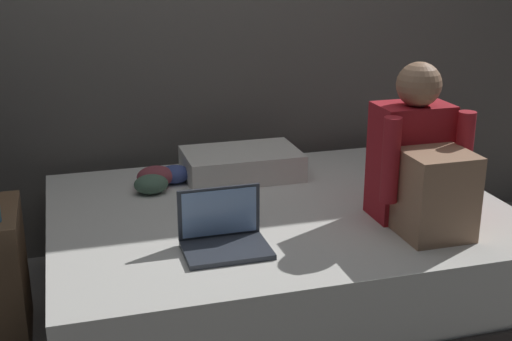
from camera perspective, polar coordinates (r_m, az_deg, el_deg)
The scene contains 5 objects.
bed at distance 3.08m, azimuth 1.94°, elevation -7.40°, with size 2.00×1.50×0.49m.
person_sitting at distance 2.81m, azimuth 13.58°, elevation 0.46°, with size 0.39×0.44×0.66m.
laptop at distance 2.57m, azimuth -2.73°, elevation -5.36°, with size 0.32×0.23×0.22m.
pillow at distance 3.35m, azimuth -1.23°, elevation 0.58°, with size 0.56×0.36×0.13m, color silver.
clothes_pile at distance 3.23m, azimuth -8.05°, elevation -0.63°, with size 0.28×0.24×0.10m.
Camera 1 is at (-0.67, -2.32, 1.59)m, focal length 47.85 mm.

